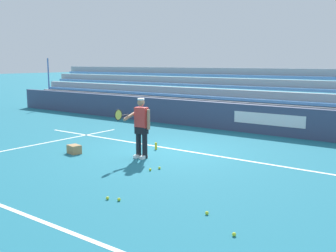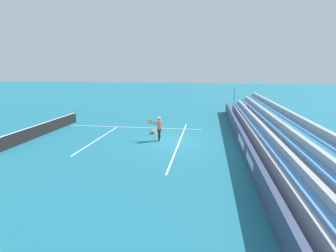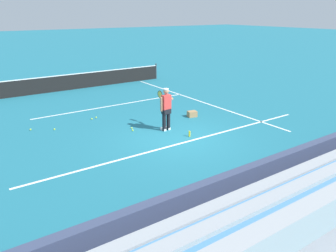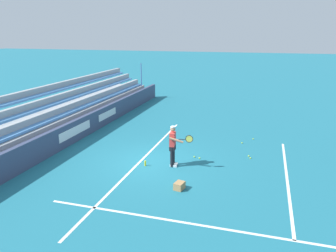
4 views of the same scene
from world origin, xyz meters
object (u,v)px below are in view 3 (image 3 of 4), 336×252
Objects in this scene: tennis_ball_far_right at (54,129)px; tennis_net at (81,81)px; ball_box_cardboard at (192,114)px; tennis_player at (166,109)px; tennis_ball_midcourt at (31,130)px; tennis_ball_near_player at (96,117)px; tennis_ball_far_left at (92,119)px; water_bottle at (189,134)px; tennis_ball_on_baseline at (133,130)px; tennis_ball_by_box at (132,128)px.

tennis_ball_far_right is 7.60m from tennis_net.
ball_box_cardboard is at bearing -17.14° from tennis_ball_far_right.
tennis_player is at bearing -89.26° from tennis_net.
tennis_ball_midcourt is 7.59m from tennis_net.
tennis_ball_far_left is (-0.24, -0.08, 0.00)m from tennis_ball_near_player.
tennis_ball_midcourt is 2.57m from tennis_ball_far_left.
tennis_ball_midcourt is 6.41m from water_bottle.
tennis_player is 5.54m from tennis_ball_midcourt.
tennis_player is 25.98× the size of tennis_ball_on_baseline.
tennis_ball_midcourt and tennis_ball_far_right have the same top height.
water_bottle is at bearing -60.67° from tennis_ball_far_left.
tennis_ball_near_player and tennis_ball_far_right have the same top height.
tennis_ball_by_box is at bearing -73.21° from tennis_ball_near_player.
tennis_ball_far_left is (2.57, -0.08, 0.00)m from tennis_ball_midcourt.
ball_box_cardboard is 3.15m from tennis_ball_on_baseline.
ball_box_cardboard is 6.06× the size of tennis_ball_by_box.
water_bottle is at bearing -63.72° from tennis_ball_near_player.
tennis_ball_far_right is at bearing -166.28° from tennis_ball_far_left.
tennis_ball_near_player is at bearing 14.32° from tennis_ball_far_right.
tennis_ball_midcourt is 1.00× the size of tennis_ball_on_baseline.
ball_box_cardboard is at bearing 49.33° from water_bottle.
tennis_ball_near_player is 2.47m from tennis_ball_on_baseline.
ball_box_cardboard is 6.89m from tennis_ball_midcourt.
ball_box_cardboard is at bearing 21.78° from tennis_player.
tennis_ball_by_box is (-1.08, 0.91, -0.86)m from tennis_player.
tennis_ball_by_box is at bearing -96.58° from tennis_net.
tennis_ball_midcourt and tennis_ball_on_baseline have the same top height.
ball_box_cardboard is at bearing 2.52° from tennis_ball_on_baseline.
water_bottle is (4.07, -3.66, 0.08)m from tennis_ball_far_right.
tennis_ball_on_baseline is 2.32m from water_bottle.
tennis_ball_on_baseline is at bearing -77.06° from tennis_ball_near_player.
tennis_player is 3.62m from tennis_ball_near_player.
tennis_ball_midcourt is 0.01× the size of tennis_net.
tennis_ball_far_left is 2.46m from tennis_ball_on_baseline.
tennis_ball_far_right is 0.30× the size of water_bottle.
tennis_player is 25.98× the size of tennis_ball_midcourt.
tennis_ball_far_right is 0.01× the size of tennis_net.
water_bottle is (-1.63, -1.90, -0.02)m from ball_box_cardboard.
tennis_player reaches higher than tennis_ball_on_baseline.
tennis_player is at bearing -60.54° from tennis_ball_near_player.
tennis_ball_far_left is at bearing 119.33° from water_bottle.
tennis_ball_on_baseline is 0.01× the size of tennis_net.
tennis_ball_far_right is (0.81, -0.51, 0.00)m from tennis_ball_midcourt.
tennis_ball_near_player is at bearing 148.43° from ball_box_cardboard.
tennis_ball_far_left is 0.01× the size of tennis_net.
water_bottle is (4.87, -4.17, 0.08)m from tennis_ball_midcourt.
tennis_ball_near_player is at bearing -104.64° from tennis_net.
tennis_ball_far_right is at bearing -165.68° from tennis_ball_near_player.
tennis_ball_midcourt is 4.07m from tennis_ball_by_box.
tennis_ball_far_left and tennis_ball_by_box have the same top height.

